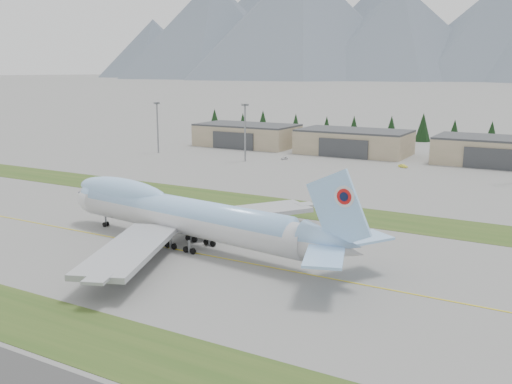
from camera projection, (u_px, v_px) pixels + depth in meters
The scene contains 12 objects.
ground at pixel (174, 249), 119.08m from camera, with size 7000.00×7000.00×0.00m, color slate.
grass_strip_near at pixel (20, 316), 86.74m from camera, with size 400.00×14.00×0.08m, color #2F4C1B.
grass_strip_far at pixel (274, 205), 157.39m from camera, with size 400.00×18.00×0.08m, color #2F4C1B.
taxiway_line_main at pixel (174, 249), 119.08m from camera, with size 400.00×0.40×0.02m, color gold.
boeing_747_freighter at pixel (183, 215), 120.03m from camera, with size 78.11×66.78×20.51m.
hangar_left at pixel (247, 135), 279.22m from camera, with size 48.00×26.60×10.80m.
hangar_center at pixel (354, 142), 252.77m from camera, with size 48.00×26.60×10.80m.
hangar_right at pixel (499, 151), 223.91m from camera, with size 48.00×26.60×10.80m.
floodlight_masts at pixel (352, 127), 209.27m from camera, with size 174.31×8.58×24.52m.
service_vehicle_a at pixel (285, 159), 238.54m from camera, with size 1.47×3.65×1.25m, color silver.
service_vehicle_b at pixel (403, 168), 218.46m from camera, with size 1.35×3.83×1.26m, color gold.
conifer_belt at pixel (443, 130), 292.49m from camera, with size 267.07×14.28×15.05m.
Camera 1 is at (71.05, -90.71, 36.67)m, focal length 40.00 mm.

